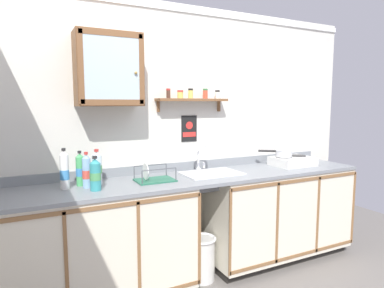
{
  "coord_description": "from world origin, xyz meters",
  "views": [
    {
      "loc": [
        -1.36,
        -2.27,
        1.57
      ],
      "look_at": [
        0.0,
        0.44,
        1.2
      ],
      "focal_mm": 31.38,
      "sensor_mm": 36.0,
      "label": 1
    }
  ],
  "objects_px": {
    "bottle_water_clear_3": "(97,168)",
    "dish_rack": "(154,178)",
    "bottle_opaque_white_1": "(64,171)",
    "trash_bin": "(202,258)",
    "bottle_detergent_teal_0": "(95,175)",
    "warning_sign": "(189,129)",
    "hot_plate_stove": "(292,161)",
    "wall_cabinet": "(109,70)",
    "saucepan": "(283,153)",
    "sink": "(210,176)",
    "bottle_soda_green_4": "(80,170)",
    "bottle_water_blue_2": "(87,172)"
  },
  "relations": [
    {
      "from": "warning_sign",
      "to": "hot_plate_stove",
      "type": "bearing_deg",
      "value": -15.64
    },
    {
      "from": "bottle_detergent_teal_0",
      "to": "bottle_water_blue_2",
      "type": "height_order",
      "value": "bottle_water_blue_2"
    },
    {
      "from": "bottle_water_clear_3",
      "to": "dish_rack",
      "type": "height_order",
      "value": "bottle_water_clear_3"
    },
    {
      "from": "trash_bin",
      "to": "bottle_detergent_teal_0",
      "type": "bearing_deg",
      "value": -178.69
    },
    {
      "from": "bottle_water_blue_2",
      "to": "trash_bin",
      "type": "relative_size",
      "value": 0.7
    },
    {
      "from": "bottle_detergent_teal_0",
      "to": "warning_sign",
      "type": "bearing_deg",
      "value": 22.86
    },
    {
      "from": "sink",
      "to": "hot_plate_stove",
      "type": "height_order",
      "value": "sink"
    },
    {
      "from": "bottle_soda_green_4",
      "to": "bottle_water_clear_3",
      "type": "bearing_deg",
      "value": -12.32
    },
    {
      "from": "bottle_water_clear_3",
      "to": "bottle_detergent_teal_0",
      "type": "bearing_deg",
      "value": -104.59
    },
    {
      "from": "bottle_opaque_white_1",
      "to": "bottle_soda_green_4",
      "type": "relative_size",
      "value": 1.13
    },
    {
      "from": "saucepan",
      "to": "trash_bin",
      "type": "height_order",
      "value": "saucepan"
    },
    {
      "from": "bottle_detergent_teal_0",
      "to": "bottle_water_blue_2",
      "type": "relative_size",
      "value": 0.94
    },
    {
      "from": "saucepan",
      "to": "wall_cabinet",
      "type": "xyz_separation_m",
      "value": [
        -1.73,
        0.14,
        0.78
      ]
    },
    {
      "from": "sink",
      "to": "bottle_water_clear_3",
      "type": "bearing_deg",
      "value": 177.76
    },
    {
      "from": "bottle_opaque_white_1",
      "to": "trash_bin",
      "type": "xyz_separation_m",
      "value": [
        1.1,
        -0.12,
        -0.87
      ]
    },
    {
      "from": "hot_plate_stove",
      "to": "trash_bin",
      "type": "height_order",
      "value": "hot_plate_stove"
    },
    {
      "from": "bottle_detergent_teal_0",
      "to": "warning_sign",
      "type": "relative_size",
      "value": 1.04
    },
    {
      "from": "bottle_detergent_teal_0",
      "to": "bottle_soda_green_4",
      "type": "relative_size",
      "value": 0.94
    },
    {
      "from": "bottle_soda_green_4",
      "to": "warning_sign",
      "type": "distance_m",
      "value": 1.1
    },
    {
      "from": "bottle_soda_green_4",
      "to": "warning_sign",
      "type": "height_order",
      "value": "warning_sign"
    },
    {
      "from": "sink",
      "to": "wall_cabinet",
      "type": "height_order",
      "value": "wall_cabinet"
    },
    {
      "from": "bottle_detergent_teal_0",
      "to": "wall_cabinet",
      "type": "xyz_separation_m",
      "value": [
        0.19,
        0.28,
        0.79
      ]
    },
    {
      "from": "warning_sign",
      "to": "trash_bin",
      "type": "relative_size",
      "value": 0.63
    },
    {
      "from": "bottle_detergent_teal_0",
      "to": "dish_rack",
      "type": "xyz_separation_m",
      "value": [
        0.49,
        0.09,
        -0.1
      ]
    },
    {
      "from": "bottle_opaque_white_1",
      "to": "wall_cabinet",
      "type": "relative_size",
      "value": 0.53
    },
    {
      "from": "sink",
      "to": "saucepan",
      "type": "bearing_deg",
      "value": 0.21
    },
    {
      "from": "bottle_water_blue_2",
      "to": "bottle_soda_green_4",
      "type": "distance_m",
      "value": 0.1
    },
    {
      "from": "saucepan",
      "to": "bottle_water_blue_2",
      "type": "distance_m",
      "value": 1.96
    },
    {
      "from": "sink",
      "to": "bottle_water_blue_2",
      "type": "height_order",
      "value": "bottle_water_blue_2"
    },
    {
      "from": "bottle_water_blue_2",
      "to": "bottle_water_clear_3",
      "type": "height_order",
      "value": "bottle_water_clear_3"
    },
    {
      "from": "bottle_water_clear_3",
      "to": "dish_rack",
      "type": "distance_m",
      "value": 0.46
    },
    {
      "from": "hot_plate_stove",
      "to": "wall_cabinet",
      "type": "relative_size",
      "value": 0.7
    },
    {
      "from": "bottle_opaque_white_1",
      "to": "bottle_water_blue_2",
      "type": "bearing_deg",
      "value": -9.53
    },
    {
      "from": "wall_cabinet",
      "to": "trash_bin",
      "type": "relative_size",
      "value": 1.49
    },
    {
      "from": "sink",
      "to": "warning_sign",
      "type": "height_order",
      "value": "warning_sign"
    },
    {
      "from": "saucepan",
      "to": "bottle_water_clear_3",
      "type": "bearing_deg",
      "value": 178.89
    },
    {
      "from": "bottle_water_clear_3",
      "to": "bottle_soda_green_4",
      "type": "xyz_separation_m",
      "value": [
        -0.12,
        0.03,
        -0.01
      ]
    },
    {
      "from": "saucepan",
      "to": "bottle_water_blue_2",
      "type": "xyz_separation_m",
      "value": [
        -1.96,
        -0.03,
        -0.01
      ]
    },
    {
      "from": "saucepan",
      "to": "wall_cabinet",
      "type": "bearing_deg",
      "value": 175.35
    },
    {
      "from": "bottle_water_blue_2",
      "to": "warning_sign",
      "type": "distance_m",
      "value": 1.09
    },
    {
      "from": "bottle_soda_green_4",
      "to": "saucepan",
      "type": "bearing_deg",
      "value": -1.82
    },
    {
      "from": "bottle_detergent_teal_0",
      "to": "dish_rack",
      "type": "relative_size",
      "value": 0.82
    },
    {
      "from": "bottle_water_blue_2",
      "to": "dish_rack",
      "type": "height_order",
      "value": "bottle_water_blue_2"
    },
    {
      "from": "bottle_detergent_teal_0",
      "to": "warning_sign",
      "type": "xyz_separation_m",
      "value": [
        0.97,
        0.41,
        0.28
      ]
    },
    {
      "from": "hot_plate_stove",
      "to": "warning_sign",
      "type": "xyz_separation_m",
      "value": [
        -1.05,
        0.29,
        0.35
      ]
    },
    {
      "from": "sink",
      "to": "trash_bin",
      "type": "xyz_separation_m",
      "value": [
        -0.15,
        -0.12,
        -0.7
      ]
    },
    {
      "from": "hot_plate_stove",
      "to": "warning_sign",
      "type": "bearing_deg",
      "value": 164.36
    },
    {
      "from": "saucepan",
      "to": "wall_cabinet",
      "type": "distance_m",
      "value": 1.91
    },
    {
      "from": "bottle_water_blue_2",
      "to": "bottle_soda_green_4",
      "type": "height_order",
      "value": "bottle_water_blue_2"
    },
    {
      "from": "saucepan",
      "to": "dish_rack",
      "type": "bearing_deg",
      "value": -178.04
    }
  ]
}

